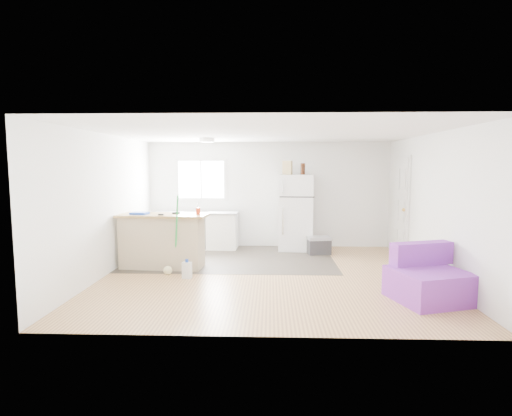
% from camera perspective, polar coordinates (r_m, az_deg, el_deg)
% --- Properties ---
extents(room, '(5.51, 5.01, 2.41)m').
position_cam_1_polar(room, '(6.71, 1.66, 0.38)').
color(room, brown).
rests_on(room, ground).
extents(vinyl_zone, '(4.05, 2.50, 0.00)m').
position_cam_1_polar(vinyl_zone, '(8.18, -3.43, -7.12)').
color(vinyl_zone, '#312B25').
rests_on(vinyl_zone, floor).
extents(window, '(1.18, 0.06, 0.98)m').
position_cam_1_polar(window, '(9.31, -7.83, 4.05)').
color(window, white).
rests_on(window, back_wall).
extents(interior_door, '(0.11, 0.92, 2.10)m').
position_cam_1_polar(interior_door, '(8.69, 20.00, 0.09)').
color(interior_door, white).
rests_on(interior_door, right_wall).
extents(ceiling_fixture, '(0.30, 0.30, 0.07)m').
position_cam_1_polar(ceiling_fixture, '(7.99, -7.01, 9.57)').
color(ceiling_fixture, white).
rests_on(ceiling_fixture, ceiling).
extents(kitchen_cabinets, '(1.88, 0.65, 1.10)m').
position_cam_1_polar(kitchen_cabinets, '(9.15, -8.38, -3.08)').
color(kitchen_cabinets, white).
rests_on(kitchen_cabinets, floor).
extents(peninsula, '(1.65, 0.73, 0.99)m').
position_cam_1_polar(peninsula, '(7.51, -13.23, -4.56)').
color(peninsula, '#C1B18B').
rests_on(peninsula, floor).
extents(refrigerator, '(0.78, 0.75, 1.67)m').
position_cam_1_polar(refrigerator, '(8.89, 5.69, -0.62)').
color(refrigerator, white).
rests_on(refrigerator, floor).
extents(cooler, '(0.53, 0.40, 0.37)m').
position_cam_1_polar(cooler, '(8.59, 8.98, -5.27)').
color(cooler, '#2C2C2E').
rests_on(cooler, floor).
extents(purple_seat, '(1.14, 1.12, 0.76)m').
position_cam_1_polar(purple_seat, '(6.11, 23.34, -9.46)').
color(purple_seat, purple).
rests_on(purple_seat, floor).
extents(cleaner_jug, '(0.16, 0.12, 0.32)m').
position_cam_1_polar(cleaner_jug, '(6.79, -9.83, -8.71)').
color(cleaner_jug, silver).
rests_on(cleaner_jug, floor).
extents(mop, '(0.30, 0.37, 1.38)m').
position_cam_1_polar(mop, '(7.11, -12.18, -7.36)').
color(mop, green).
rests_on(mop, floor).
extents(red_cup, '(0.08, 0.08, 0.12)m').
position_cam_1_polar(red_cup, '(7.30, -8.27, -0.43)').
color(red_cup, red).
rests_on(red_cup, peninsula).
extents(blue_tray, '(0.33, 0.26, 0.04)m').
position_cam_1_polar(blue_tray, '(7.54, -16.29, -0.72)').
color(blue_tray, blue).
rests_on(blue_tray, peninsula).
extents(tool_a, '(0.15, 0.09, 0.03)m').
position_cam_1_polar(tool_a, '(7.47, -11.35, -0.68)').
color(tool_a, black).
rests_on(tool_a, peninsula).
extents(tool_b, '(0.10, 0.05, 0.03)m').
position_cam_1_polar(tool_b, '(7.28, -13.43, -0.92)').
color(tool_b, black).
rests_on(tool_b, peninsula).
extents(cardboard_box, '(0.22, 0.17, 0.30)m').
position_cam_1_polar(cardboard_box, '(8.78, 4.51, 5.76)').
color(cardboard_box, tan).
rests_on(cardboard_box, refrigerator).
extents(bottle_left, '(0.09, 0.09, 0.25)m').
position_cam_1_polar(bottle_left, '(8.75, 6.62, 5.58)').
color(bottle_left, '#39190A').
rests_on(bottle_left, refrigerator).
extents(bottle_right, '(0.07, 0.07, 0.25)m').
position_cam_1_polar(bottle_right, '(8.86, 6.82, 5.58)').
color(bottle_right, '#39190A').
rests_on(bottle_right, refrigerator).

